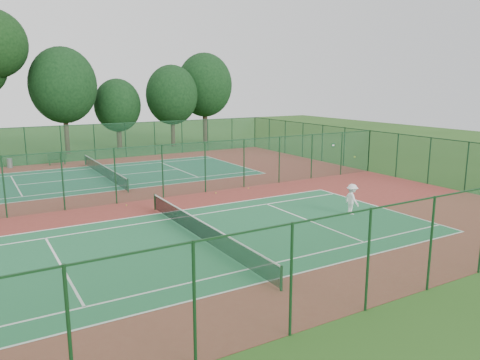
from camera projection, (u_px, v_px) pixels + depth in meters
name	position (u px, v px, depth m)	size (l,w,h in m)	color
ground	(141.00, 201.00, 29.82)	(120.00, 120.00, 0.00)	#254D18
red_pad	(141.00, 200.00, 29.82)	(40.00, 36.00, 0.01)	maroon
court_near	(203.00, 240.00, 22.23)	(23.77, 10.97, 0.01)	#1F653B
court_far	(104.00, 177.00, 37.41)	(23.77, 10.97, 0.01)	#1D5D41
fence_north	(78.00, 143.00, 44.65)	(40.00, 0.09, 3.50)	#1B5130
fence_south	(332.00, 269.00, 14.28)	(40.00, 0.09, 3.50)	#194D2C
fence_east	(369.00, 151.00, 39.41)	(0.09, 36.00, 3.50)	#164429
fence_divider	(140.00, 173.00, 29.46)	(40.00, 0.09, 3.50)	#17452A
tennis_net_near	(203.00, 230.00, 22.12)	(0.10, 12.90, 0.97)	#133619
tennis_net_far	(103.00, 170.00, 37.30)	(0.10, 12.90, 0.97)	#163D25
player_near	(352.00, 199.00, 26.50)	(1.13, 0.65, 1.75)	white
trash_bin	(10.00, 163.00, 41.24)	(0.46, 0.46, 0.83)	gray
bench	(57.00, 159.00, 42.85)	(1.67, 0.58, 1.01)	black
stray_ball_a	(216.00, 193.00, 31.69)	(0.07, 0.07, 0.07)	#CFF037
stray_ball_b	(248.00, 188.00, 33.11)	(0.07, 0.07, 0.07)	#C5CF30
stray_ball_c	(126.00, 205.00, 28.54)	(0.07, 0.07, 0.07)	#C5EA36
evergreen_row	(72.00, 153.00, 50.52)	(39.00, 5.00, 12.00)	black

